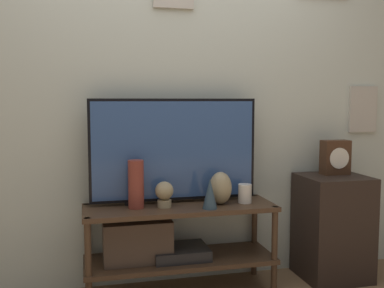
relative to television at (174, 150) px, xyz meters
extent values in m
cube|color=beige|center=(0.02, 0.17, 0.42)|extent=(6.40, 0.06, 2.70)
cube|color=#B7B2A8|center=(1.48, 0.12, 0.26)|extent=(0.23, 0.02, 0.35)
cube|color=beige|center=(1.48, 0.12, 0.26)|extent=(0.19, 0.01, 0.31)
cube|color=#422D1E|center=(0.02, -0.09, -0.37)|extent=(1.23, 0.41, 0.03)
cube|color=#422D1E|center=(0.02, -0.09, -0.71)|extent=(1.23, 0.41, 0.03)
cylinder|color=#422D1E|center=(-0.57, -0.27, -0.64)|extent=(0.04, 0.04, 0.58)
cylinder|color=#422D1E|center=(0.60, -0.27, -0.64)|extent=(0.04, 0.04, 0.58)
cylinder|color=#422D1E|center=(-0.57, 0.09, -0.64)|extent=(0.04, 0.04, 0.58)
cylinder|color=#422D1E|center=(0.60, 0.09, -0.64)|extent=(0.04, 0.04, 0.58)
cube|color=black|center=(0.02, -0.09, -0.66)|extent=(0.36, 0.29, 0.07)
cube|color=#47382D|center=(-0.26, -0.09, -0.57)|extent=(0.43, 0.23, 0.27)
cylinder|color=black|center=(-0.30, 0.00, -0.34)|extent=(0.05, 0.05, 0.02)
cylinder|color=black|center=(0.30, 0.00, -0.34)|extent=(0.05, 0.05, 0.02)
cube|color=black|center=(0.00, 0.00, 0.00)|extent=(1.10, 0.04, 0.67)
cube|color=#33518C|center=(0.00, -0.01, 0.00)|extent=(1.07, 0.01, 0.63)
ellipsoid|color=tan|center=(0.28, -0.11, -0.25)|extent=(0.15, 0.14, 0.21)
cylinder|color=brown|center=(-0.26, -0.09, -0.20)|extent=(0.10, 0.10, 0.30)
cone|color=#2D4251|center=(0.18, -0.22, -0.26)|extent=(0.09, 0.09, 0.19)
cylinder|color=silver|center=(0.45, -0.12, -0.29)|extent=(0.09, 0.09, 0.12)
cylinder|color=tan|center=(-0.09, -0.11, -0.33)|extent=(0.09, 0.09, 0.05)
sphere|color=tan|center=(-0.09, -0.11, -0.25)|extent=(0.12, 0.12, 0.12)
cube|color=black|center=(1.12, -0.09, -0.57)|extent=(0.45, 0.42, 0.73)
cube|color=#422819|center=(1.16, -0.03, -0.08)|extent=(0.20, 0.10, 0.24)
cylinder|color=white|center=(1.16, -0.09, -0.08)|extent=(0.15, 0.01, 0.15)
camera|label=1|loc=(-0.58, -2.87, 0.33)|focal=42.00mm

